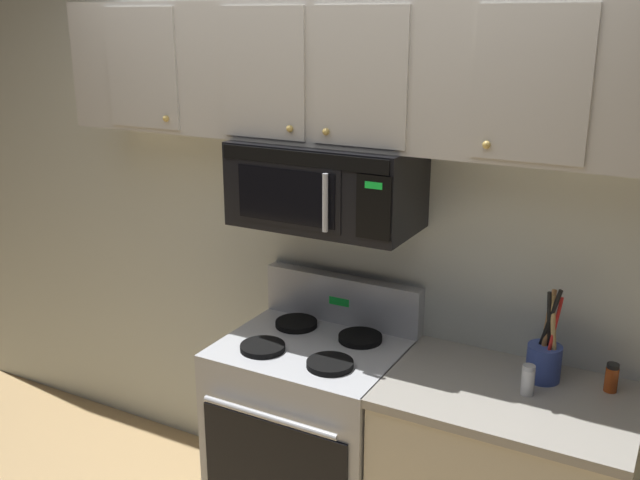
{
  "coord_description": "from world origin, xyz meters",
  "views": [
    {
      "loc": [
        1.37,
        -2.02,
        2.23
      ],
      "look_at": [
        0.0,
        0.49,
        1.35
      ],
      "focal_mm": 40.36,
      "sensor_mm": 36.0,
      "label": 1
    }
  ],
  "objects_px": {
    "salt_shaker": "(528,380)",
    "spice_jar": "(612,378)",
    "utensil_crock_blue": "(545,357)",
    "over_range_microwave": "(326,185)",
    "stove_range": "(313,433)"
  },
  "relations": [
    {
      "from": "over_range_microwave",
      "to": "utensil_crock_blue",
      "type": "height_order",
      "value": "over_range_microwave"
    },
    {
      "from": "salt_shaker",
      "to": "spice_jar",
      "type": "xyz_separation_m",
      "value": [
        0.27,
        0.17,
        -0.0
      ]
    },
    {
      "from": "over_range_microwave",
      "to": "salt_shaker",
      "type": "relative_size",
      "value": 6.48
    },
    {
      "from": "over_range_microwave",
      "to": "spice_jar",
      "type": "height_order",
      "value": "over_range_microwave"
    },
    {
      "from": "over_range_microwave",
      "to": "spice_jar",
      "type": "relative_size",
      "value": 6.83
    },
    {
      "from": "utensil_crock_blue",
      "to": "spice_jar",
      "type": "bearing_deg",
      "value": 6.51
    },
    {
      "from": "stove_range",
      "to": "over_range_microwave",
      "type": "relative_size",
      "value": 1.47
    },
    {
      "from": "over_range_microwave",
      "to": "spice_jar",
      "type": "distance_m",
      "value": 1.33
    },
    {
      "from": "salt_shaker",
      "to": "spice_jar",
      "type": "relative_size",
      "value": 1.05
    },
    {
      "from": "stove_range",
      "to": "salt_shaker",
      "type": "xyz_separation_m",
      "value": [
        0.9,
        0.01,
        0.49
      ]
    },
    {
      "from": "stove_range",
      "to": "spice_jar",
      "type": "distance_m",
      "value": 1.28
    },
    {
      "from": "stove_range",
      "to": "utensil_crock_blue",
      "type": "distance_m",
      "value": 1.08
    },
    {
      "from": "utensil_crock_blue",
      "to": "over_range_microwave",
      "type": "bearing_deg",
      "value": -177.5
    },
    {
      "from": "over_range_microwave",
      "to": "salt_shaker",
      "type": "bearing_deg",
      "value": -6.62
    },
    {
      "from": "over_range_microwave",
      "to": "stove_range",
      "type": "bearing_deg",
      "value": -89.86
    }
  ]
}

